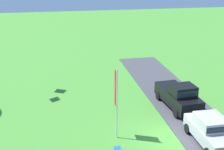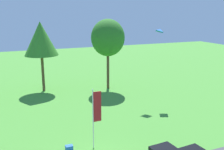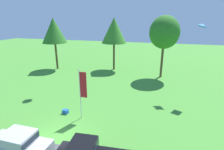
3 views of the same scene
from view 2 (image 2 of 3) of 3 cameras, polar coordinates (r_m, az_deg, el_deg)
name	(u,v)px [view 2 (image 2 of 3)]	position (r m, az deg, el deg)	size (l,w,h in m)	color
tree_lone_near	(41,39)	(35.29, -15.25, 7.61)	(4.37, 4.37, 9.22)	brown
tree_right_of_center	(108,38)	(35.25, -0.91, 8.08)	(4.51, 4.51, 9.51)	brown
flag_banner	(96,111)	(20.25, -3.53, -7.78)	(0.71, 0.08, 4.82)	silver
cooler_box	(69,148)	(21.23, -9.32, -15.40)	(0.56, 0.40, 0.40)	blue
kite_diamond_high_right	(160,30)	(31.07, 10.42, 9.54)	(0.88, 0.88, 0.30)	blue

